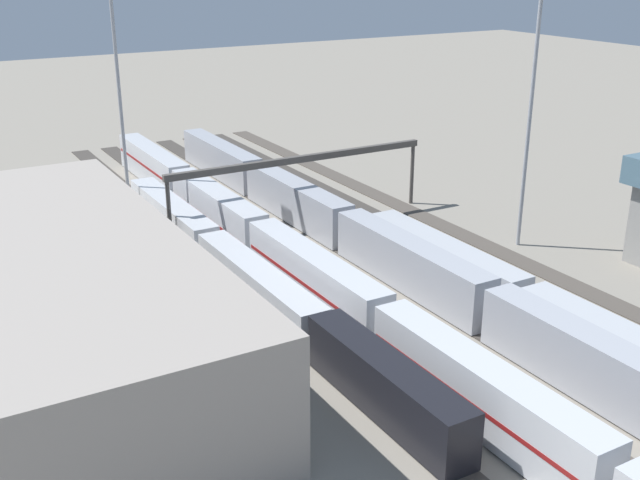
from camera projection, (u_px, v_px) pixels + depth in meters
name	position (u px, v px, depth m)	size (l,w,h in m)	color
ground_plane	(381.00, 272.00, 82.93)	(400.00, 400.00, 0.00)	gray
track_bed_0	(488.00, 246.00, 89.92)	(140.00, 2.80, 0.12)	#4C443D
track_bed_1	(454.00, 254.00, 87.58)	(140.00, 2.80, 0.12)	#3D3833
track_bed_2	(419.00, 263.00, 85.25)	(140.00, 2.80, 0.12)	#4C443D
track_bed_3	(381.00, 271.00, 82.91)	(140.00, 2.80, 0.12)	#3D3833
track_bed_4	(342.00, 281.00, 80.58)	(140.00, 2.80, 0.12)	#4C443D
track_bed_5	(300.00, 290.00, 78.24)	(140.00, 2.80, 0.12)	#3D3833
track_bed_6	(255.00, 301.00, 75.90)	(140.00, 2.80, 0.12)	#3D3833
train_on_track_3	(347.00, 229.00, 87.81)	(95.60, 3.00, 5.00)	#A8AAB2
train_on_track_5	(314.00, 278.00, 74.87)	(119.80, 3.06, 5.00)	silver
train_on_track_2	(635.00, 357.00, 61.48)	(71.40, 3.06, 3.80)	#B7BABF
train_on_track_6	(248.00, 277.00, 76.33)	(66.40, 3.06, 4.40)	black
light_mast_0	(533.00, 83.00, 84.01)	(2.80, 0.70, 30.01)	#9EA0A5
light_mast_1	(116.00, 61.00, 93.89)	(2.80, 0.70, 31.64)	#9EA0A5
signal_gantry	(300.00, 165.00, 94.90)	(0.70, 35.00, 8.80)	#4C4742
maintenance_shed	(54.00, 302.00, 63.42)	(48.95, 20.80, 10.53)	#9E9389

